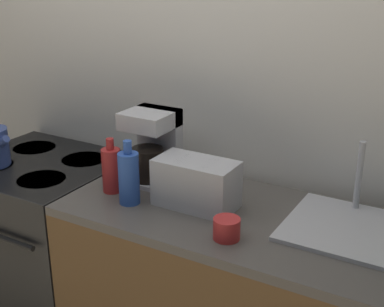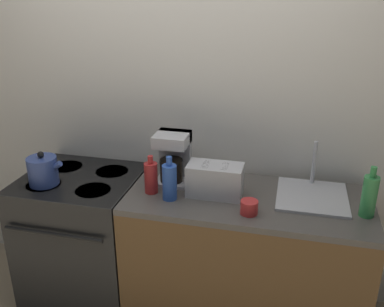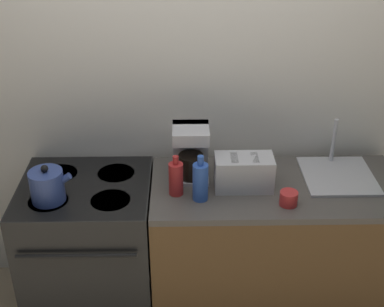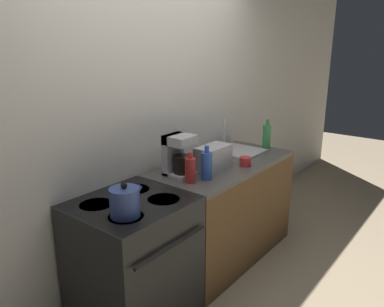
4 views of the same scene
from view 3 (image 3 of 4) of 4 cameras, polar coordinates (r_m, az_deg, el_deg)
name	(u,v)px [view 3 (image 3 of 4)]	position (r m, az deg, el deg)	size (l,w,h in m)	color
wall_back	(186,88)	(3.10, -0.60, 6.96)	(8.00, 0.05, 2.60)	silver
stove	(91,248)	(3.25, -10.75, -9.87)	(0.73, 0.70, 0.88)	black
counter_block	(272,248)	(3.24, 8.49, -9.94)	(1.39, 0.65, 0.88)	brown
kettle	(47,186)	(2.88, -15.17, -3.34)	(0.22, 0.18, 0.21)	#33478C
toaster	(244,172)	(2.90, 5.54, -2.02)	(0.31, 0.17, 0.19)	#BCBCC1
coffee_maker	(191,151)	(2.96, -0.13, 0.32)	(0.20, 0.20, 0.31)	#B7B7BC
sink_tray	(338,174)	(3.13, 15.28, -2.10)	(0.39, 0.41, 0.28)	#B7B7BC
bottle_red	(176,178)	(2.83, -1.72, -2.65)	(0.08, 0.08, 0.23)	#B72828
bottle_blue	(200,181)	(2.78, 0.90, -2.99)	(0.08, 0.08, 0.26)	#2D56B7
cup_red	(289,198)	(2.82, 10.27, -4.72)	(0.09, 0.09, 0.08)	red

